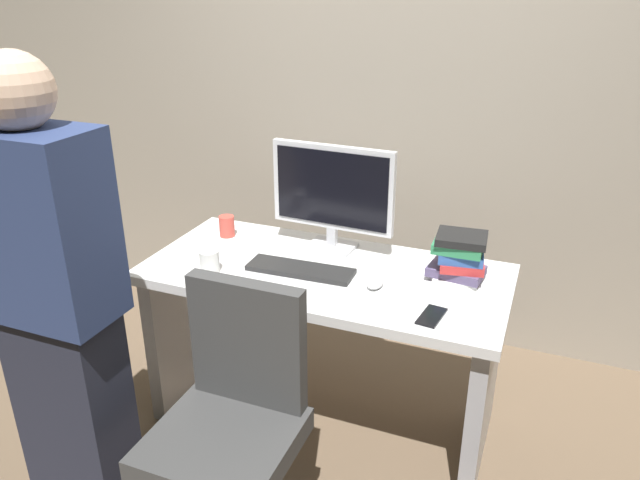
# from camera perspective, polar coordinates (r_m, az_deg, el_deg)

# --- Properties ---
(ground_plane) EXTENTS (9.00, 9.00, 0.00)m
(ground_plane) POSITION_cam_1_polar(r_m,az_deg,el_deg) (2.84, 0.39, -16.12)
(ground_plane) COLOR brown
(wall_back) EXTENTS (6.40, 0.10, 3.00)m
(wall_back) POSITION_cam_1_polar(r_m,az_deg,el_deg) (3.10, 7.13, 17.52)
(wall_back) COLOR #9E9384
(wall_back) RESTS_ON ground
(desk) EXTENTS (1.46, 0.68, 0.73)m
(desk) POSITION_cam_1_polar(r_m,az_deg,el_deg) (2.55, 0.42, -7.30)
(desk) COLOR white
(desk) RESTS_ON ground
(office_chair) EXTENTS (0.52, 0.52, 0.94)m
(office_chair) POSITION_cam_1_polar(r_m,az_deg,el_deg) (2.09, -8.24, -18.11)
(office_chair) COLOR black
(office_chair) RESTS_ON ground
(person_at_desk) EXTENTS (0.40, 0.24, 1.64)m
(person_at_desk) POSITION_cam_1_polar(r_m,az_deg,el_deg) (2.07, -23.45, -6.51)
(person_at_desk) COLOR #262838
(person_at_desk) RESTS_ON ground
(monitor) EXTENTS (0.54, 0.15, 0.46)m
(monitor) POSITION_cam_1_polar(r_m,az_deg,el_deg) (2.55, 1.17, 4.55)
(monitor) COLOR silver
(monitor) RESTS_ON desk
(keyboard) EXTENTS (0.43, 0.14, 0.02)m
(keyboard) POSITION_cam_1_polar(r_m,az_deg,el_deg) (2.42, -1.85, -2.79)
(keyboard) COLOR #262626
(keyboard) RESTS_ON desk
(mouse) EXTENTS (0.06, 0.10, 0.03)m
(mouse) POSITION_cam_1_polar(r_m,az_deg,el_deg) (2.31, 5.22, -4.02)
(mouse) COLOR white
(mouse) RESTS_ON desk
(cup_near_keyboard) EXTENTS (0.08, 0.08, 0.09)m
(cup_near_keyboard) POSITION_cam_1_polar(r_m,az_deg,el_deg) (2.45, -10.35, -1.98)
(cup_near_keyboard) COLOR white
(cup_near_keyboard) RESTS_ON desk
(cup_by_monitor) EXTENTS (0.07, 0.07, 0.10)m
(cup_by_monitor) POSITION_cam_1_polar(r_m,az_deg,el_deg) (2.78, -8.75, 1.30)
(cup_by_monitor) COLOR #D84C3F
(cup_by_monitor) RESTS_ON desk
(book_stack) EXTENTS (0.22, 0.18, 0.20)m
(book_stack) POSITION_cam_1_polar(r_m,az_deg,el_deg) (2.37, 12.94, -1.69)
(book_stack) COLOR white
(book_stack) RESTS_ON desk
(cell_phone) EXTENTS (0.09, 0.15, 0.01)m
(cell_phone) POSITION_cam_1_polar(r_m,az_deg,el_deg) (2.15, 10.45, -7.05)
(cell_phone) COLOR black
(cell_phone) RESTS_ON desk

